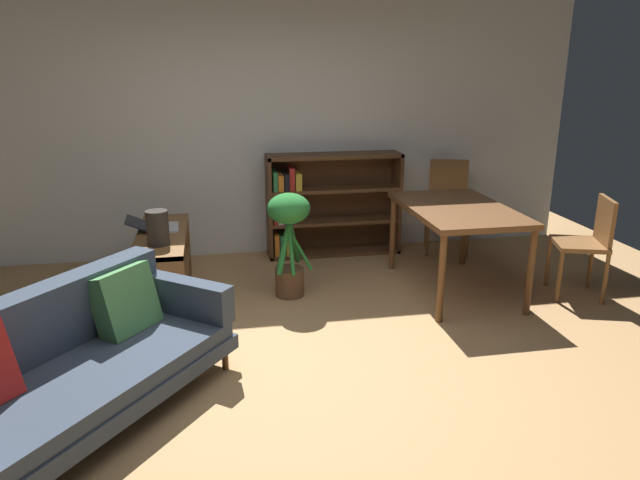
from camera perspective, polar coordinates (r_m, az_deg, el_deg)
ground_plane at (r=4.11m, az=-1.52°, el=-12.52°), size 8.16×8.16×0.00m
back_wall_panel at (r=6.29m, az=-5.60°, el=10.82°), size 6.80×0.10×2.70m
fabric_couch at (r=3.76m, az=-23.11°, el=-10.70°), size 1.82×2.00×0.76m
media_console at (r=5.36m, az=-14.93°, el=-2.46°), size 0.42×1.33×0.59m
open_laptop at (r=5.42m, az=-15.73°, el=1.32°), size 0.46×0.35×0.11m
desk_speaker at (r=4.92m, az=-15.52°, el=1.15°), size 0.18×0.18×0.29m
potted_floor_plant at (r=5.13m, az=-3.04°, el=0.69°), size 0.39×0.43×0.94m
dining_table at (r=5.37m, az=13.18°, el=2.40°), size 0.87×1.39×0.79m
dining_chair_near at (r=6.55m, az=12.32°, el=3.78°), size 0.56×0.51×1.00m
dining_chair_far at (r=5.66m, az=24.62°, el=0.03°), size 0.53×0.54×0.90m
bookshelf at (r=6.33m, az=0.41°, el=3.48°), size 1.43×0.35×1.09m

